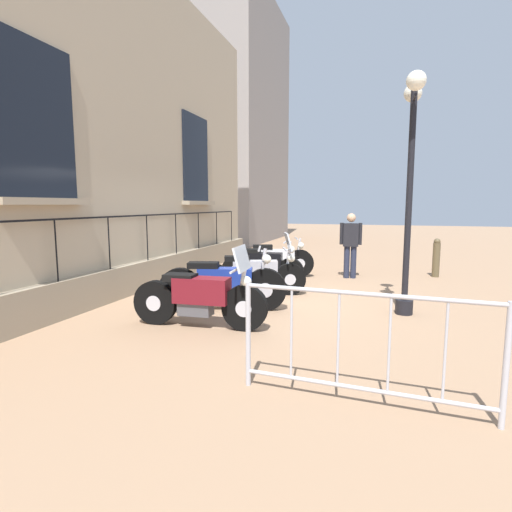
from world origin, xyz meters
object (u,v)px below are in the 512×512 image
at_px(motorcycle_black, 263,266).
at_px(lamppost, 411,171).
at_px(motorcycle_blue, 223,284).
at_px(crowd_barrier, 363,344).
at_px(motorcycle_maroon, 201,298).
at_px(motorcycle_white, 275,260).
at_px(motorcycle_silver, 254,274).
at_px(pedestrian_standing, 351,242).
at_px(bollard, 436,258).

height_order(motorcycle_black, lamppost, lamppost).
bearing_deg(motorcycle_blue, crowd_barrier, -47.90).
distance_m(motorcycle_maroon, motorcycle_white, 4.33).
height_order(motorcycle_blue, lamppost, lamppost).
height_order(motorcycle_silver, crowd_barrier, motorcycle_silver).
xyz_separation_m(motorcycle_silver, pedestrian_standing, (1.67, 2.51, 0.46)).
relative_size(motorcycle_blue, motorcycle_black, 1.14).
bearing_deg(motorcycle_white, motorcycle_silver, -86.82).
bearing_deg(motorcycle_silver, pedestrian_standing, 56.28).
bearing_deg(motorcycle_black, motorcycle_silver, -82.42).
xyz_separation_m(motorcycle_blue, pedestrian_standing, (1.84, 3.72, 0.45)).
bearing_deg(pedestrian_standing, motorcycle_black, -142.47).
distance_m(motorcycle_black, bollard, 4.44).
bearing_deg(motorcycle_silver, crowd_barrier, -59.89).
xyz_separation_m(motorcycle_silver, lamppost, (2.79, -0.57, 1.90)).
bearing_deg(lamppost, bollard, 76.67).
bearing_deg(motorcycle_maroon, motorcycle_silver, 87.35).
xyz_separation_m(motorcycle_maroon, pedestrian_standing, (1.78, 4.75, 0.45)).
relative_size(motorcycle_silver, crowd_barrier, 0.91).
distance_m(motorcycle_silver, motorcycle_white, 2.09).
relative_size(motorcycle_silver, motorcycle_white, 1.08).
bearing_deg(crowd_barrier, motorcycle_maroon, 144.77).
xyz_separation_m(motorcycle_blue, bollard, (3.88, 4.53, 0.05)).
xyz_separation_m(motorcycle_black, pedestrian_standing, (1.82, 1.40, 0.48)).
bearing_deg(crowd_barrier, lamppost, 81.23).
xyz_separation_m(bollard, pedestrian_standing, (-2.04, -0.80, 0.40)).
height_order(motorcycle_maroon, motorcycle_blue, motorcycle_maroon).
relative_size(motorcycle_white, lamppost, 0.50).
height_order(motorcycle_silver, bollard, motorcycle_silver).
height_order(lamppost, pedestrian_standing, lamppost).
xyz_separation_m(motorcycle_black, crowd_barrier, (2.42, -5.03, 0.15)).
height_order(bollard, pedestrian_standing, pedestrian_standing).
bearing_deg(pedestrian_standing, bollard, 21.53).
xyz_separation_m(motorcycle_white, crowd_barrier, (2.39, -6.01, 0.14)).
relative_size(lamppost, crowd_barrier, 1.66).
bearing_deg(pedestrian_standing, lamppost, -70.12).
bearing_deg(pedestrian_standing, motorcycle_blue, -116.35).
distance_m(crowd_barrier, pedestrian_standing, 6.46).
relative_size(crowd_barrier, pedestrian_standing, 1.42).
distance_m(motorcycle_white, pedestrian_standing, 1.90).
relative_size(motorcycle_white, pedestrian_standing, 1.18).
height_order(motorcycle_white, bollard, motorcycle_white).
xyz_separation_m(motorcycle_white, pedestrian_standing, (1.79, 0.42, 0.46)).
distance_m(bollard, pedestrian_standing, 2.22).
bearing_deg(bollard, motorcycle_maroon, -124.48).
bearing_deg(motorcycle_black, pedestrian_standing, 37.53).
relative_size(motorcycle_black, crowd_barrier, 0.84).
height_order(motorcycle_silver, motorcycle_black, motorcycle_silver).
relative_size(lamppost, pedestrian_standing, 2.35).
height_order(motorcycle_maroon, crowd_barrier, motorcycle_maroon).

